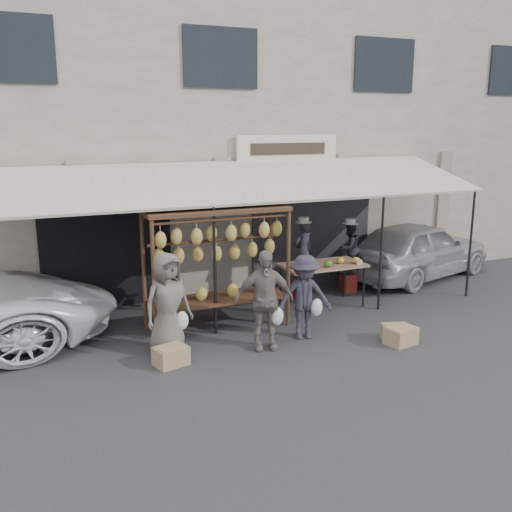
{
  "coord_description": "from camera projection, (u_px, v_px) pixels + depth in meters",
  "views": [
    {
      "loc": [
        -4.13,
        -8.05,
        3.71
      ],
      "look_at": [
        -0.1,
        1.4,
        1.3
      ],
      "focal_mm": 40.0,
      "sensor_mm": 36.0,
      "label": 1
    }
  ],
  "objects": [
    {
      "name": "awning",
      "position": [
        244.0,
        182.0,
        11.09
      ],
      "size": [
        10.0,
        2.35,
        2.92
      ],
      "color": "beige",
      "rests_on": "ground_plane"
    },
    {
      "name": "ground_plane",
      "position": [
        294.0,
        348.0,
        9.64
      ],
      "size": [
        90.0,
        90.0,
        0.0
      ],
      "primitive_type": "plane",
      "color": "#2D2D30"
    },
    {
      "name": "crate_far",
      "position": [
        171.0,
        356.0,
        8.92
      ],
      "size": [
        0.58,
        0.5,
        0.3
      ],
      "primitive_type": "cube",
      "rotation": [
        0.0,
        0.0,
        0.27
      ],
      "color": "tan",
      "rests_on": "ground_plane"
    },
    {
      "name": "vendor_left",
      "position": [
        303.0,
        251.0,
        11.94
      ],
      "size": [
        0.54,
        0.44,
        1.3
      ],
      "primitive_type": "imported",
      "rotation": [
        0.0,
        0.0,
        3.45
      ],
      "color": "#262731",
      "rests_on": "stool_left"
    },
    {
      "name": "banana_rack",
      "position": [
        217.0,
        245.0,
        10.21
      ],
      "size": [
        2.6,
        0.9,
        2.24
      ],
      "color": "#3E2615",
      "rests_on": "ground_plane"
    },
    {
      "name": "customer_left",
      "position": [
        167.0,
        304.0,
        9.22
      ],
      "size": [
        0.96,
        0.76,
        1.7
      ],
      "primitive_type": "imported",
      "rotation": [
        0.0,
        0.0,
        0.3
      ],
      "color": "#666056",
      "rests_on": "ground_plane"
    },
    {
      "name": "crate_near_b",
      "position": [
        401.0,
        336.0,
        9.76
      ],
      "size": [
        0.57,
        0.48,
        0.3
      ],
      "primitive_type": "cube",
      "rotation": [
        0.0,
        0.0,
        0.22
      ],
      "color": "tan",
      "rests_on": "ground_plane"
    },
    {
      "name": "crate_near_a",
      "position": [
        396.0,
        333.0,
        9.91
      ],
      "size": [
        0.56,
        0.48,
        0.28
      ],
      "primitive_type": "cube",
      "rotation": [
        0.0,
        0.0,
        -0.32
      ],
      "color": "tan",
      "rests_on": "ground_plane"
    },
    {
      "name": "customer_right",
      "position": [
        304.0,
        297.0,
        9.91
      ],
      "size": [
        1.07,
        0.77,
        1.5
      ],
      "primitive_type": "imported",
      "rotation": [
        0.0,
        0.0,
        -0.24
      ],
      "color": "#302F3B",
      "rests_on": "ground_plane"
    },
    {
      "name": "stool_left",
      "position": [
        302.0,
        291.0,
        12.14
      ],
      "size": [
        0.38,
        0.38,
        0.43
      ],
      "primitive_type": "cube",
      "rotation": [
        0.0,
        0.0,
        0.28
      ],
      "color": "maroon",
      "rests_on": "ground_plane"
    },
    {
      "name": "stool_right",
      "position": [
        348.0,
        283.0,
        12.77
      ],
      "size": [
        0.37,
        0.37,
        0.42
      ],
      "primitive_type": "cube",
      "rotation": [
        0.0,
        0.0,
        0.3
      ],
      "color": "maroon",
      "rests_on": "ground_plane"
    },
    {
      "name": "sedan",
      "position": [
        418.0,
        249.0,
        13.84
      ],
      "size": [
        4.47,
        2.76,
        1.42
      ],
      "primitive_type": "imported",
      "rotation": [
        0.0,
        0.0,
        1.85
      ],
      "color": "#A8A7AD",
      "rests_on": "ground_plane"
    },
    {
      "name": "shophouse",
      "position": [
        182.0,
        125.0,
        14.62
      ],
      "size": [
        24.0,
        6.15,
        7.3
      ],
      "color": "#B9AE9A",
      "rests_on": "ground_plane"
    },
    {
      "name": "vendor_right",
      "position": [
        349.0,
        248.0,
        12.59
      ],
      "size": [
        0.67,
        0.58,
        1.17
      ],
      "primitive_type": "imported",
      "rotation": [
        0.0,
        0.0,
        3.42
      ],
      "color": "black",
      "rests_on": "stool_right"
    },
    {
      "name": "customer_mid",
      "position": [
        264.0,
        300.0,
        9.44
      ],
      "size": [
        1.06,
        0.63,
        1.69
      ],
      "primitive_type": "imported",
      "rotation": [
        0.0,
        0.0,
        -0.23
      ],
      "color": "gray",
      "rests_on": "ground_plane"
    },
    {
      "name": "produce_table",
      "position": [
        323.0,
        266.0,
        11.59
      ],
      "size": [
        1.7,
        0.9,
        1.04
      ],
      "color": "#997D5B",
      "rests_on": "ground_plane"
    }
  ]
}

